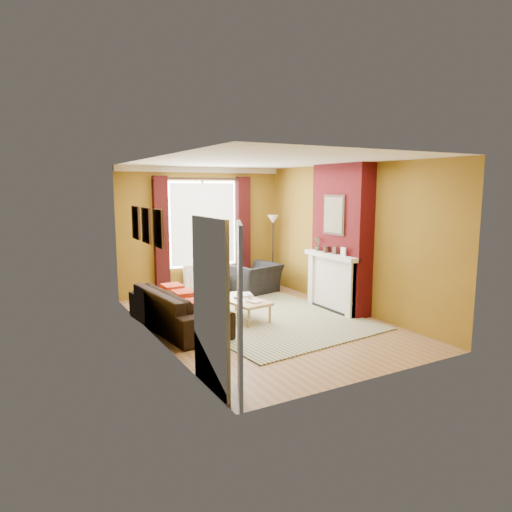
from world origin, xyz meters
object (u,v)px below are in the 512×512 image
object	(u,v)px
sofa	(178,308)
floor_lamp	(273,231)
wicker_stool	(218,284)
armchair	(255,279)
coffee_table	(242,301)

from	to	relation	value
sofa	floor_lamp	world-z (taller)	floor_lamp
sofa	wicker_stool	xyz separation A→B (m)	(1.60, 1.90, -0.10)
armchair	coffee_table	xyz separation A→B (m)	(-1.21, -1.71, 0.01)
coffee_table	floor_lamp	size ratio (longest dim) A/B	0.70
coffee_table	wicker_stool	xyz separation A→B (m)	(0.43, 2.01, -0.11)
coffee_table	floor_lamp	distance (m)	2.83
wicker_stool	sofa	bearing A→B (deg)	-130.05
wicker_stool	armchair	bearing A→B (deg)	-21.06
sofa	armchair	distance (m)	2.86
coffee_table	wicker_stool	distance (m)	2.06
wicker_stool	floor_lamp	bearing A→B (deg)	-3.61
wicker_stool	floor_lamp	xyz separation A→B (m)	(1.37, -0.09, 1.13)
coffee_table	armchair	bearing A→B (deg)	46.21
coffee_table	sofa	bearing A→B (deg)	165.94
armchair	wicker_stool	bearing A→B (deg)	-34.91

